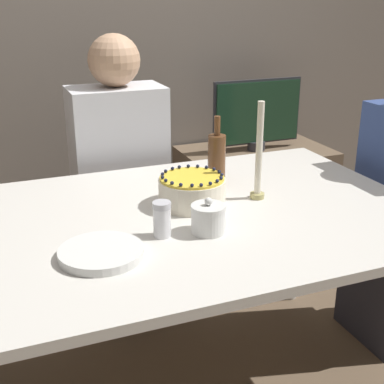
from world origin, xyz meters
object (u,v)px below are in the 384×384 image
at_px(cake, 192,191).
at_px(sugar_shaker, 162,219).
at_px(sugar_bowl, 208,219).
at_px(bottle, 217,158).
at_px(candle, 259,159).
at_px(tv_monitor, 257,114).
at_px(person_man_blue_shirt, 121,195).

bearing_deg(cake, sugar_shaker, -131.19).
bearing_deg(sugar_shaker, cake, 48.81).
distance_m(sugar_bowl, bottle, 0.44).
bearing_deg(cake, candle, -6.45).
relative_size(cake, sugar_bowl, 2.04).
relative_size(sugar_shaker, tv_monitor, 0.20).
distance_m(bottle, tv_monitor, 1.08).
distance_m(candle, tv_monitor, 1.21).
distance_m(person_man_blue_shirt, tv_monitor, 0.99).
relative_size(sugar_bowl, person_man_blue_shirt, 0.09).
height_order(cake, bottle, bottle).
xyz_separation_m(cake, sugar_bowl, (-0.04, -0.22, -0.01)).
relative_size(cake, sugar_shaker, 2.08).
bearing_deg(candle, cake, 173.55).
bearing_deg(sugar_shaker, sugar_bowl, -9.99).
distance_m(cake, sugar_shaker, 0.26).
bearing_deg(sugar_shaker, bottle, 47.34).
distance_m(candle, bottle, 0.21).
relative_size(bottle, tv_monitor, 0.48).
xyz_separation_m(cake, sugar_shaker, (-0.17, -0.20, 0.01)).
height_order(candle, person_man_blue_shirt, person_man_blue_shirt).
xyz_separation_m(cake, tv_monitor, (0.80, 1.04, -0.02)).
bearing_deg(tv_monitor, sugar_bowl, -123.76).
xyz_separation_m(person_man_blue_shirt, tv_monitor, (0.89, 0.38, 0.22)).
relative_size(candle, bottle, 1.33).
distance_m(cake, tv_monitor, 1.31).
xyz_separation_m(cake, candle, (0.23, -0.03, 0.09)).
bearing_deg(person_man_blue_shirt, bottle, 117.17).
bearing_deg(candle, bottle, 109.00).
height_order(sugar_shaker, bottle, bottle).
bearing_deg(person_man_blue_shirt, sugar_bowl, 93.09).
height_order(candle, tv_monitor, candle).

